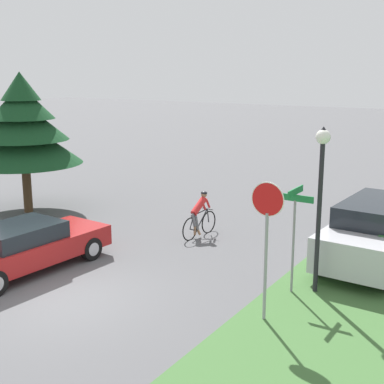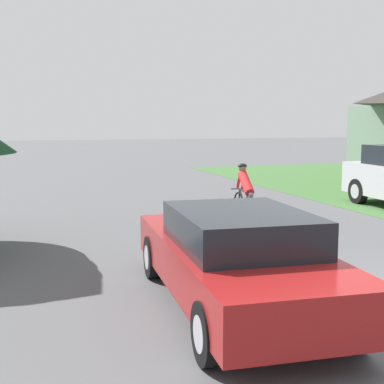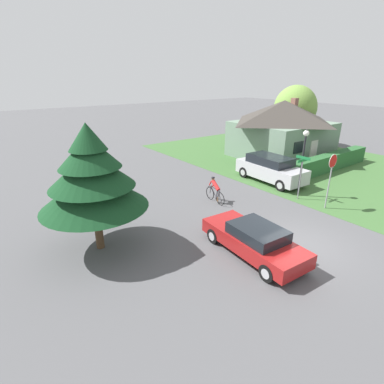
{
  "view_description": "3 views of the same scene",
  "coord_description": "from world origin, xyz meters",
  "px_view_note": "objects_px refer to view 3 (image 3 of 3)",
  "views": [
    {
      "loc": [
        8.92,
        -8.37,
        5.3
      ],
      "look_at": [
        -0.18,
        6.04,
        1.41
      ],
      "focal_mm": 50.0,
      "sensor_mm": 36.0,
      "label": 1
    },
    {
      "loc": [
        -4.79,
        -5.53,
        2.44
      ],
      "look_at": [
        -1.25,
        5.49,
        0.92
      ],
      "focal_mm": 50.0,
      "sensor_mm": 36.0,
      "label": 2
    },
    {
      "loc": [
        -10.48,
        -6.18,
        6.82
      ],
      "look_at": [
        -1.48,
        5.88,
        1.0
      ],
      "focal_mm": 28.0,
      "sensor_mm": 36.0,
      "label": 3
    }
  ],
  "objects_px": {
    "street_name_sign": "(302,170)",
    "conifer_tall_near": "(92,176)",
    "cottage_house": "(282,128)",
    "sedan_left_lane": "(254,240)",
    "street_lamp": "(304,150)",
    "cyclist": "(215,191)",
    "parked_suv_right": "(270,169)",
    "stop_sign": "(331,171)",
    "deciduous_tree_right": "(295,108)"
  },
  "relations": [
    {
      "from": "deciduous_tree_right",
      "to": "parked_suv_right",
      "type": "bearing_deg",
      "value": -150.08
    },
    {
      "from": "sedan_left_lane",
      "to": "deciduous_tree_right",
      "type": "bearing_deg",
      "value": -54.0
    },
    {
      "from": "cyclist",
      "to": "conifer_tall_near",
      "type": "relative_size",
      "value": 0.34
    },
    {
      "from": "street_lamp",
      "to": "cottage_house",
      "type": "bearing_deg",
      "value": 44.51
    },
    {
      "from": "cottage_house",
      "to": "sedan_left_lane",
      "type": "bearing_deg",
      "value": -144.02
    },
    {
      "from": "cyclist",
      "to": "parked_suv_right",
      "type": "distance_m",
      "value": 5.48
    },
    {
      "from": "street_name_sign",
      "to": "conifer_tall_near",
      "type": "xyz_separation_m",
      "value": [
        -11.42,
        1.77,
        1.37
      ]
    },
    {
      "from": "cyclist",
      "to": "stop_sign",
      "type": "bearing_deg",
      "value": -129.98
    },
    {
      "from": "parked_suv_right",
      "to": "street_lamp",
      "type": "xyz_separation_m",
      "value": [
        -0.72,
        -2.81,
        1.92
      ]
    },
    {
      "from": "street_lamp",
      "to": "street_name_sign",
      "type": "height_order",
      "value": "street_lamp"
    },
    {
      "from": "cyclist",
      "to": "conifer_tall_near",
      "type": "xyz_separation_m",
      "value": [
        -7.18,
        -0.84,
        2.48
      ]
    },
    {
      "from": "stop_sign",
      "to": "street_lamp",
      "type": "xyz_separation_m",
      "value": [
        0.42,
        2.04,
        0.66
      ]
    },
    {
      "from": "sedan_left_lane",
      "to": "cyclist",
      "type": "bearing_deg",
      "value": -21.2
    },
    {
      "from": "sedan_left_lane",
      "to": "conifer_tall_near",
      "type": "distance_m",
      "value": 6.9
    },
    {
      "from": "parked_suv_right",
      "to": "deciduous_tree_right",
      "type": "bearing_deg",
      "value": -57.49
    },
    {
      "from": "street_name_sign",
      "to": "conifer_tall_near",
      "type": "relative_size",
      "value": 0.49
    },
    {
      "from": "sedan_left_lane",
      "to": "cottage_house",
      "type": "bearing_deg",
      "value": -51.83
    },
    {
      "from": "cottage_house",
      "to": "street_name_sign",
      "type": "relative_size",
      "value": 3.16
    },
    {
      "from": "street_name_sign",
      "to": "deciduous_tree_right",
      "type": "bearing_deg",
      "value": 37.57
    },
    {
      "from": "cottage_house",
      "to": "parked_suv_right",
      "type": "bearing_deg",
      "value": -145.58
    },
    {
      "from": "parked_suv_right",
      "to": "stop_sign",
      "type": "height_order",
      "value": "stop_sign"
    },
    {
      "from": "deciduous_tree_right",
      "to": "sedan_left_lane",
      "type": "bearing_deg",
      "value": -147.61
    },
    {
      "from": "sedan_left_lane",
      "to": "street_name_sign",
      "type": "distance_m",
      "value": 7.15
    },
    {
      "from": "sedan_left_lane",
      "to": "deciduous_tree_right",
      "type": "height_order",
      "value": "deciduous_tree_right"
    },
    {
      "from": "parked_suv_right",
      "to": "street_lamp",
      "type": "distance_m",
      "value": 3.48
    },
    {
      "from": "cottage_house",
      "to": "conifer_tall_near",
      "type": "bearing_deg",
      "value": -162.5
    },
    {
      "from": "street_lamp",
      "to": "street_name_sign",
      "type": "relative_size",
      "value": 1.55
    },
    {
      "from": "street_name_sign",
      "to": "sedan_left_lane",
      "type": "bearing_deg",
      "value": -159.33
    },
    {
      "from": "cottage_house",
      "to": "deciduous_tree_right",
      "type": "bearing_deg",
      "value": 27.25
    },
    {
      "from": "sedan_left_lane",
      "to": "street_name_sign",
      "type": "height_order",
      "value": "street_name_sign"
    },
    {
      "from": "stop_sign",
      "to": "conifer_tall_near",
      "type": "bearing_deg",
      "value": -16.91
    },
    {
      "from": "cyclist",
      "to": "street_name_sign",
      "type": "relative_size",
      "value": 0.68
    },
    {
      "from": "street_name_sign",
      "to": "deciduous_tree_right",
      "type": "relative_size",
      "value": 0.43
    },
    {
      "from": "street_lamp",
      "to": "conifer_tall_near",
      "type": "distance_m",
      "value": 12.0
    },
    {
      "from": "sedan_left_lane",
      "to": "parked_suv_right",
      "type": "distance_m",
      "value": 9.63
    },
    {
      "from": "street_name_sign",
      "to": "cyclist",
      "type": "bearing_deg",
      "value": 148.41
    },
    {
      "from": "parked_suv_right",
      "to": "deciduous_tree_right",
      "type": "distance_m",
      "value": 13.48
    },
    {
      "from": "cottage_house",
      "to": "conifer_tall_near",
      "type": "distance_m",
      "value": 19.71
    },
    {
      "from": "street_lamp",
      "to": "parked_suv_right",
      "type": "bearing_deg",
      "value": 75.66
    },
    {
      "from": "stop_sign",
      "to": "cottage_house",
      "type": "bearing_deg",
      "value": -129.79
    },
    {
      "from": "street_name_sign",
      "to": "cottage_house",
      "type": "bearing_deg",
      "value": 43.92
    },
    {
      "from": "street_name_sign",
      "to": "deciduous_tree_right",
      "type": "distance_m",
      "value": 16.04
    },
    {
      "from": "street_name_sign",
      "to": "conifer_tall_near",
      "type": "bearing_deg",
      "value": 171.18
    },
    {
      "from": "stop_sign",
      "to": "street_lamp",
      "type": "bearing_deg",
      "value": -101.75
    },
    {
      "from": "cyclist",
      "to": "street_lamp",
      "type": "height_order",
      "value": "street_lamp"
    },
    {
      "from": "cyclist",
      "to": "parked_suv_right",
      "type": "relative_size",
      "value": 0.35
    },
    {
      "from": "cottage_house",
      "to": "stop_sign",
      "type": "relative_size",
      "value": 2.69
    },
    {
      "from": "parked_suv_right",
      "to": "deciduous_tree_right",
      "type": "height_order",
      "value": "deciduous_tree_right"
    },
    {
      "from": "cottage_house",
      "to": "cyclist",
      "type": "bearing_deg",
      "value": -157.14
    },
    {
      "from": "cottage_house",
      "to": "conifer_tall_near",
      "type": "height_order",
      "value": "conifer_tall_near"
    }
  ]
}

